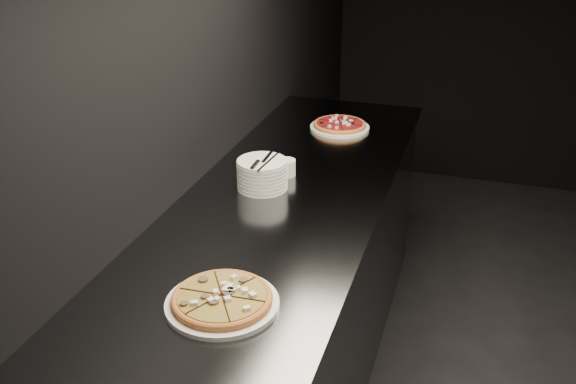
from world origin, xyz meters
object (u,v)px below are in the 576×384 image
(counter, at_px, (286,294))
(ramekin, at_px, (286,167))
(pizza_tomato, at_px, (340,125))
(plate_stack, at_px, (262,174))
(cutlery, at_px, (263,161))
(pizza_mushroom, at_px, (222,300))

(counter, height_order, ramekin, ramekin)
(pizza_tomato, height_order, plate_stack, plate_stack)
(counter, relative_size, cutlery, 11.98)
(plate_stack, bearing_deg, counter, -13.39)
(pizza_mushroom, xyz_separation_m, plate_stack, (-0.15, 0.77, 0.04))
(plate_stack, bearing_deg, cutlery, -62.38)
(counter, distance_m, pizza_mushroom, 0.89)
(counter, bearing_deg, ramekin, 107.27)
(pizza_tomato, height_order, ramekin, ramekin)
(counter, bearing_deg, pizza_mushroom, -86.06)
(counter, distance_m, pizza_tomato, 0.91)
(pizza_tomato, xyz_separation_m, plate_stack, (-0.13, -0.75, 0.04))
(counter, height_order, pizza_tomato, pizza_tomato)
(counter, xyz_separation_m, cutlery, (-0.10, 0.01, 0.58))
(pizza_tomato, bearing_deg, plate_stack, -99.92)
(ramekin, bearing_deg, pizza_tomato, 82.57)
(ramekin, bearing_deg, counter, -72.73)
(cutlery, bearing_deg, plate_stack, 116.13)
(pizza_mushroom, bearing_deg, pizza_tomato, 90.92)
(pizza_mushroom, height_order, cutlery, cutlery)
(cutlery, bearing_deg, counter, -7.42)
(counter, xyz_separation_m, pizza_tomato, (0.03, 0.77, 0.48))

